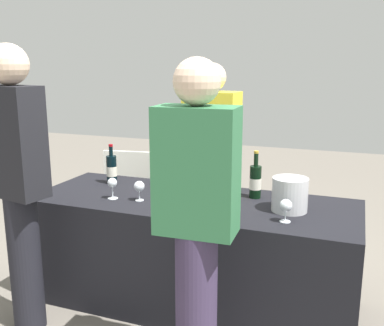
{
  "coord_description": "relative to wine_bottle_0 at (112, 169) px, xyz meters",
  "views": [
    {
      "loc": [
        1.0,
        -2.64,
        1.62
      ],
      "look_at": [
        0.0,
        0.0,
        0.99
      ],
      "focal_mm": 41.51,
      "sensor_mm": 36.0,
      "label": 1
    }
  ],
  "objects": [
    {
      "name": "guest_1",
      "position": [
        1.01,
        -0.89,
        0.05
      ],
      "size": [
        0.4,
        0.23,
        1.65
      ],
      "rotation": [
        0.0,
        0.0,
        0.04
      ],
      "color": "#3F3351",
      "rests_on": "ground_plane"
    },
    {
      "name": "wine_bottle_0",
      "position": [
        0.0,
        0.0,
        0.0
      ],
      "size": [
        0.08,
        0.08,
        0.3
      ],
      "color": "black",
      "rests_on": "tasting_table"
    },
    {
      "name": "wine_glass_3",
      "position": [
        1.36,
        -0.38,
        -0.02
      ],
      "size": [
        0.07,
        0.07,
        0.13
      ],
      "color": "silver",
      "rests_on": "tasting_table"
    },
    {
      "name": "wine_glass_2",
      "position": [
        0.8,
        -0.3,
        -0.0
      ],
      "size": [
        0.08,
        0.08,
        0.15
      ],
      "color": "silver",
      "rests_on": "tasting_table"
    },
    {
      "name": "guest_0",
      "position": [
        -0.14,
        -0.82,
        0.12
      ],
      "size": [
        0.38,
        0.25,
        1.74
      ],
      "rotation": [
        0.0,
        0.0,
        -0.18
      ],
      "color": "black",
      "rests_on": "ground_plane"
    },
    {
      "name": "wine_glass_0",
      "position": [
        0.2,
        -0.34,
        -0.01
      ],
      "size": [
        0.07,
        0.07,
        0.14
      ],
      "color": "silver",
      "rests_on": "tasting_table"
    },
    {
      "name": "ground_plane",
      "position": [
        0.71,
        -0.17,
        -0.85
      ],
      "size": [
        12.0,
        12.0,
        0.0
      ],
      "primitive_type": "plane",
      "color": "slate"
    },
    {
      "name": "tasting_table",
      "position": [
        0.71,
        -0.17,
        -0.48
      ],
      "size": [
        2.15,
        0.8,
        0.74
      ],
      "primitive_type": "cube",
      "color": "black",
      "rests_on": "ground_plane"
    },
    {
      "name": "server_pouring",
      "position": [
        0.62,
        0.49,
        0.03
      ],
      "size": [
        0.44,
        0.26,
        1.63
      ],
      "rotation": [
        0.0,
        0.0,
        3.08
      ],
      "color": "#3F3351",
      "rests_on": "ground_plane"
    },
    {
      "name": "wine_bottle_2",
      "position": [
        0.85,
        -0.01,
        0.0
      ],
      "size": [
        0.08,
        0.08,
        0.31
      ],
      "color": "black",
      "rests_on": "tasting_table"
    },
    {
      "name": "wine_bottle_3",
      "position": [
        1.09,
        0.02,
        0.0
      ],
      "size": [
        0.08,
        0.08,
        0.32
      ],
      "color": "black",
      "rests_on": "tasting_table"
    },
    {
      "name": "ice_bucket",
      "position": [
        1.35,
        -0.17,
        -0.01
      ],
      "size": [
        0.22,
        0.22,
        0.21
      ],
      "primitive_type": "cylinder",
      "color": "silver",
      "rests_on": "tasting_table"
    },
    {
      "name": "wine_glass_1",
      "position": [
        0.39,
        -0.31,
        -0.02
      ],
      "size": [
        0.07,
        0.07,
        0.13
      ],
      "color": "silver",
      "rests_on": "tasting_table"
    },
    {
      "name": "wine_bottle_1",
      "position": [
        0.45,
        0.03,
        -0.0
      ],
      "size": [
        0.07,
        0.07,
        0.3
      ],
      "color": "black",
      "rests_on": "tasting_table"
    },
    {
      "name": "menu_board",
      "position": [
        -0.26,
        0.82,
        -0.44
      ],
      "size": [
        0.59,
        0.12,
        0.82
      ],
      "primitive_type": "cube",
      "rotation": [
        0.0,
        0.0,
        0.16
      ],
      "color": "white",
      "rests_on": "ground_plane"
    }
  ]
}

